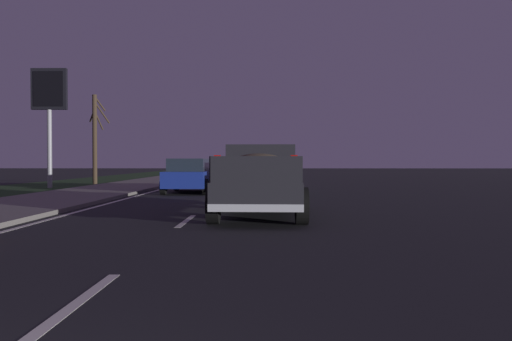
% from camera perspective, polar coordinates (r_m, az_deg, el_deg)
% --- Properties ---
extents(ground, '(144.00, 144.00, 0.00)m').
position_cam_1_polar(ground, '(28.34, -2.73, -1.81)').
color(ground, black).
extents(sidewalk_shoulder, '(108.00, 4.00, 0.12)m').
position_cam_1_polar(sidewalk_shoulder, '(29.28, -13.94, -1.63)').
color(sidewalk_shoulder, slate).
rests_on(sidewalk_shoulder, ground).
extents(grass_verge, '(108.00, 6.00, 0.01)m').
position_cam_1_polar(grass_verge, '(30.95, -22.92, -1.64)').
color(grass_verge, '#1E3819').
rests_on(grass_verge, ground).
extents(lane_markings, '(108.00, 3.54, 0.01)m').
position_cam_1_polar(lane_markings, '(30.21, -7.36, -1.63)').
color(lane_markings, silver).
rests_on(lane_markings, ground).
extents(pickup_truck, '(5.47, 2.37, 1.87)m').
position_cam_1_polar(pickup_truck, '(12.99, 0.49, -0.88)').
color(pickup_truck, '#232328').
rests_on(pickup_truck, ground).
extents(sedan_green, '(4.43, 2.07, 1.54)m').
position_cam_1_polar(sedan_green, '(21.85, 0.26, -0.60)').
color(sedan_green, '#14592D').
rests_on(sedan_green, ground).
extents(sedan_blue, '(4.41, 2.04, 1.54)m').
position_cam_1_polar(sedan_blue, '(22.64, -7.64, -0.55)').
color(sedan_blue, navy).
rests_on(sedan_blue, ground).
extents(gas_price_sign, '(0.27, 1.90, 6.38)m').
position_cam_1_polar(gas_price_sign, '(28.88, -22.73, 7.64)').
color(gas_price_sign, '#99999E').
rests_on(gas_price_sign, ground).
extents(bare_tree_far, '(1.17, 1.15, 5.55)m').
position_cam_1_polar(bare_tree_far, '(32.36, -18.04, 3.73)').
color(bare_tree_far, '#423323').
rests_on(bare_tree_far, ground).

